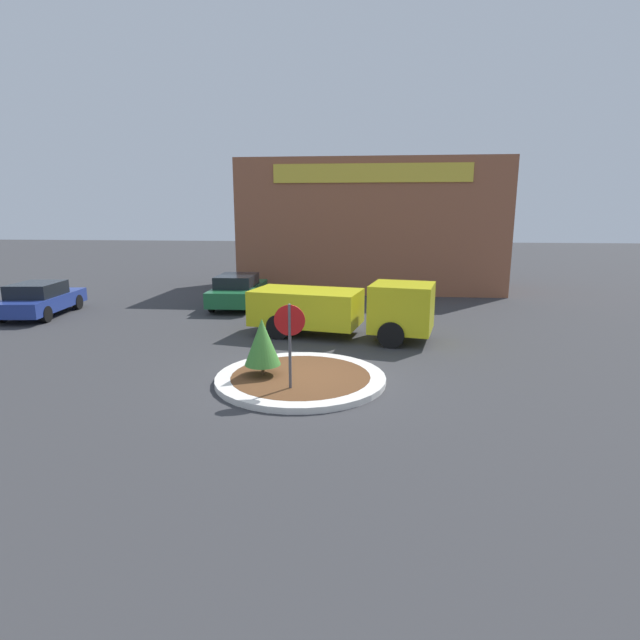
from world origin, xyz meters
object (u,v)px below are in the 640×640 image
stop_sign (290,332)px  utility_truck (343,308)px  parked_sedan_blue (40,299)px  parked_sedan_green (238,290)px

stop_sign → utility_truck: 5.71m
stop_sign → parked_sedan_blue: 14.12m
utility_truck → parked_sedan_green: bearing=145.6°
stop_sign → parked_sedan_blue: (-11.67, 7.90, -0.80)m
utility_truck → stop_sign: bearing=-87.9°
utility_truck → parked_sedan_blue: bearing=-178.9°
parked_sedan_blue → stop_sign: bearing=-130.8°
utility_truck → parked_sedan_blue: 12.80m
stop_sign → parked_sedan_green: 11.57m
parked_sedan_blue → parked_sedan_green: 8.08m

